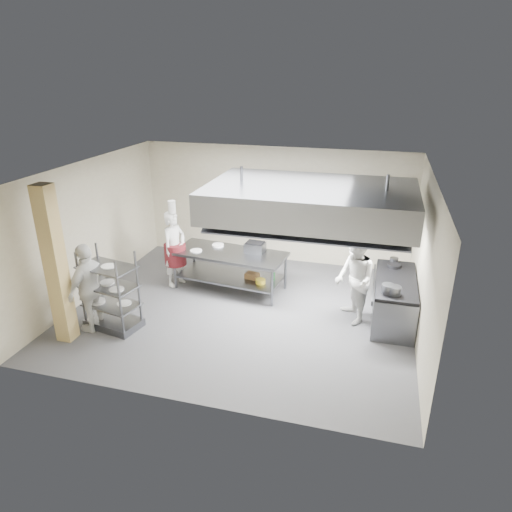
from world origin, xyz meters
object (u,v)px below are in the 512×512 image
(pass_rack, at_px, (110,290))
(stockpot, at_px, (388,289))
(cooking_range, at_px, (394,300))
(chef_head, at_px, (175,249))
(griddle, at_px, (255,247))
(island, at_px, (230,271))
(chef_line, at_px, (354,280))
(chef_plating, at_px, (90,288))

(pass_rack, xyz_separation_m, stockpot, (5.20, 1.12, 0.18))
(cooking_range, xyz_separation_m, chef_head, (-4.97, 0.34, 0.48))
(griddle, height_order, stockpot, griddle)
(cooking_range, distance_m, chef_head, 5.00)
(griddle, bearing_deg, cooking_range, -6.74)
(cooking_range, height_order, stockpot, stockpot)
(island, relative_size, chef_line, 1.40)
(cooking_range, distance_m, griddle, 3.23)
(chef_line, bearing_deg, pass_rack, -95.03)
(island, height_order, chef_line, chef_line)
(pass_rack, bearing_deg, chef_plating, -140.58)
(pass_rack, height_order, chef_head, chef_head)
(island, relative_size, chef_head, 1.43)
(chef_head, bearing_deg, stockpot, -84.10)
(cooking_range, relative_size, stockpot, 8.36)
(griddle, bearing_deg, chef_line, -16.93)
(chef_line, distance_m, griddle, 2.47)
(cooking_range, bearing_deg, chef_line, -160.87)
(chef_line, distance_m, stockpot, 0.75)
(cooking_range, bearing_deg, chef_head, 176.07)
(chef_line, height_order, griddle, chef_line)
(stockpot, bearing_deg, island, 162.38)
(pass_rack, height_order, chef_plating, chef_plating)
(chef_line, height_order, chef_plating, chef_line)
(chef_head, xyz_separation_m, griddle, (1.86, 0.30, 0.12))
(island, xyz_separation_m, cooking_range, (3.66, -0.45, -0.04))
(island, distance_m, chef_line, 2.97)
(pass_rack, bearing_deg, chef_head, 90.48)
(pass_rack, height_order, cooking_range, pass_rack)
(pass_rack, relative_size, griddle, 3.71)
(chef_plating, bearing_deg, island, 148.64)
(stockpot, bearing_deg, chef_line, 149.50)
(stockpot, bearing_deg, cooking_range, 75.70)
(cooking_range, relative_size, chef_line, 1.09)
(island, xyz_separation_m, chef_head, (-1.31, -0.11, 0.44))
(griddle, relative_size, stockpot, 1.81)
(chef_head, relative_size, griddle, 4.14)
(island, relative_size, chef_plating, 1.43)
(chef_head, xyz_separation_m, stockpot, (4.80, -1.00, 0.09))
(pass_rack, distance_m, chef_line, 4.80)
(chef_head, distance_m, stockpot, 4.90)
(island, height_order, pass_rack, pass_rack)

